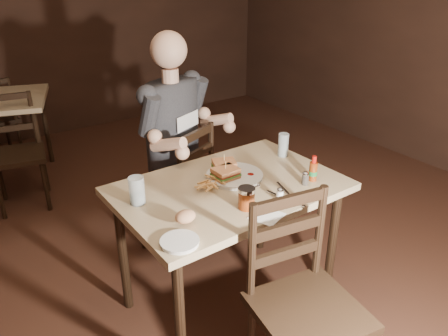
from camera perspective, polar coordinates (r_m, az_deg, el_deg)
room_shell at (r=1.84m, az=-4.70°, el=12.14°), size 7.00×7.00×7.00m
main_table at (r=2.30m, az=0.71°, el=-4.18°), size 1.16×0.79×0.77m
chair_far at (r=2.94m, az=-6.44°, el=-2.55°), size 0.55×0.58×0.89m
chair_near at (r=1.99m, az=11.01°, el=-17.92°), size 0.50×0.54×0.94m
bg_chair_near at (r=3.78m, az=-25.46°, el=1.56°), size 0.49×0.52×0.89m
diner at (r=2.71m, az=-6.11°, el=6.83°), size 0.71×0.64×1.00m
dinner_plate at (r=2.33m, az=1.38°, el=-1.10°), size 0.30×0.30×0.02m
sandwich_left at (r=2.35m, az=0.03°, el=0.74°), size 0.15×0.14×0.10m
sandwich_right at (r=2.26m, az=0.21°, el=-0.23°), size 0.13×0.11×0.10m
fries_pile at (r=2.22m, az=-1.73°, el=-1.80°), size 0.23×0.17×0.04m
ketchup_dollop at (r=2.33m, az=3.50°, el=-0.84°), size 0.04×0.04×0.01m
glass_left at (r=2.10m, az=-11.31°, el=-2.90°), size 0.08×0.08×0.14m
glass_right at (r=2.59m, az=7.76°, el=3.00°), size 0.06×0.06×0.14m
hot_sauce at (r=2.33m, az=11.60°, el=-0.04°), size 0.04×0.04×0.14m
salt_shaker at (r=2.12m, az=7.32°, el=-3.46°), size 0.03×0.03×0.06m
pepper_shaker at (r=2.29m, az=10.57°, el=-1.37°), size 0.04×0.04×0.07m
syrup_dispenser at (r=2.03m, az=2.96°, el=-3.95°), size 0.08×0.08×0.11m
napkin at (r=2.00m, az=5.60°, el=-6.25°), size 0.17×0.17×0.00m
knife at (r=2.14m, az=8.03°, el=-3.97°), size 0.06×0.22×0.01m
fork at (r=2.23m, az=7.83°, el=-2.76°), size 0.06×0.16×0.01m
side_plate at (r=1.82m, az=-5.80°, el=-9.67°), size 0.16×0.16×0.01m
bread_roll at (r=1.92m, az=-5.08°, el=-6.34°), size 0.10×0.08×0.06m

